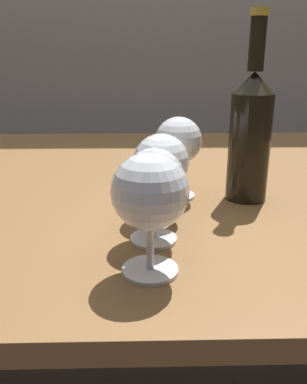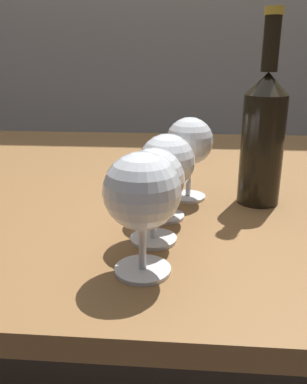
% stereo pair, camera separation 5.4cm
% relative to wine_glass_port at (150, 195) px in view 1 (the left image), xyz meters
% --- Properties ---
extents(dining_table, '(1.44, 0.97, 0.76)m').
position_rel_wine_glass_port_xyz_m(dining_table, '(-0.03, 0.36, -0.18)').
color(dining_table, brown).
rests_on(dining_table, ground_plane).
extents(wine_glass_port, '(0.09, 0.09, 0.15)m').
position_rel_wine_glass_port_xyz_m(wine_glass_port, '(0.00, 0.00, 0.00)').
color(wine_glass_port, white).
rests_on(wine_glass_port, dining_table).
extents(wine_glass_cabernet, '(0.08, 0.08, 0.13)m').
position_rel_wine_glass_port_xyz_m(wine_glass_cabernet, '(0.01, 0.08, -0.01)').
color(wine_glass_cabernet, white).
rests_on(wine_glass_cabernet, dining_table).
extents(wine_glass_rose, '(0.09, 0.09, 0.13)m').
position_rel_wine_glass_port_xyz_m(wine_glass_rose, '(0.02, 0.17, -0.01)').
color(wine_glass_rose, white).
rests_on(wine_glass_rose, dining_table).
extents(wine_glass_merlot, '(0.08, 0.08, 0.14)m').
position_rel_wine_glass_port_xyz_m(wine_glass_merlot, '(0.05, 0.26, 0.00)').
color(wine_glass_merlot, white).
rests_on(wine_glass_merlot, dining_table).
extents(wine_bottle, '(0.07, 0.07, 0.31)m').
position_rel_wine_glass_port_xyz_m(wine_bottle, '(0.17, 0.25, 0.02)').
color(wine_bottle, black).
rests_on(wine_bottle, dining_table).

